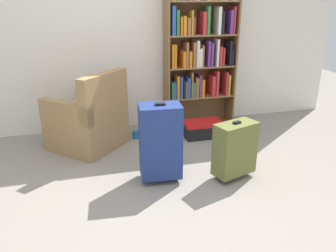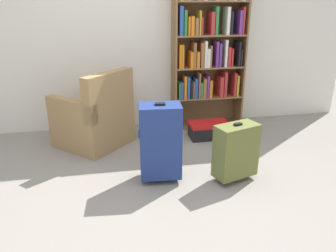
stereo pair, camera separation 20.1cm
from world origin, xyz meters
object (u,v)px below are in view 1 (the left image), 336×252
mug (136,134)px  storage_box (203,129)px  suitcase_navy_blue (160,141)px  bookshelf (199,44)px  suitcase_olive (235,149)px  armchair (89,121)px

mug → storage_box: bearing=-10.4°
storage_box → suitcase_navy_blue: 1.23m
bookshelf → suitcase_olive: size_ratio=3.42×
armchair → mug: (0.55, 0.11, -0.27)m
storage_box → armchair: bearing=178.3°
suitcase_olive → mug: bearing=122.4°
mug → storage_box: 0.84m
bookshelf → suitcase_navy_blue: (-0.83, -1.36, -0.69)m
armchair → suitcase_navy_blue: armchair is taller
armchair → suitcase_olive: bearing=-39.6°
suitcase_navy_blue → suitcase_olive: suitcase_navy_blue is taller
armchair → suitcase_navy_blue: 1.14m
bookshelf → armchair: size_ratio=2.01×
armchair → mug: bearing=11.3°
storage_box → suitcase_navy_blue: (-0.76, -0.92, 0.30)m
armchair → storage_box: armchair is taller
mug → storage_box: (0.82, -0.15, 0.06)m
armchair → storage_box: (1.38, -0.04, -0.21)m
armchair → bookshelf: bearing=15.3°
bookshelf → armchair: bookshelf is taller
bookshelf → storage_box: (-0.07, -0.44, -0.99)m
armchair → storage_box: 1.40m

